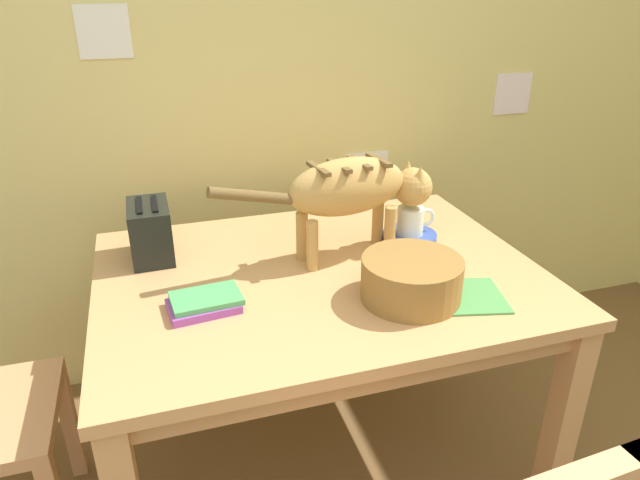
% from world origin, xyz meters
% --- Properties ---
extents(wall_rear, '(4.52, 0.11, 2.50)m').
position_xyz_m(wall_rear, '(0.00, 2.10, 1.25)').
color(wall_rear, '#E3D27B').
rests_on(wall_rear, ground_plane).
extents(dining_table, '(1.28, 0.96, 0.73)m').
position_xyz_m(dining_table, '(-0.07, 1.38, 0.64)').
color(dining_table, tan).
rests_on(dining_table, ground_plane).
extents(cat, '(0.71, 0.18, 0.31)m').
position_xyz_m(cat, '(0.07, 1.46, 0.94)').
color(cat, tan).
rests_on(cat, dining_table).
extents(saucer_bowl, '(0.18, 0.18, 0.03)m').
position_xyz_m(saucer_bowl, '(0.27, 1.48, 0.74)').
color(saucer_bowl, '#3552AF').
rests_on(saucer_bowl, dining_table).
extents(coffee_mug, '(0.13, 0.09, 0.09)m').
position_xyz_m(coffee_mug, '(0.27, 1.48, 0.81)').
color(coffee_mug, white).
rests_on(coffee_mug, saucer_bowl).
extents(magazine, '(0.28, 0.24, 0.01)m').
position_xyz_m(magazine, '(0.24, 1.12, 0.73)').
color(magazine, '#4F994F').
rests_on(magazine, dining_table).
extents(book_stack, '(0.20, 0.14, 0.04)m').
position_xyz_m(book_stack, '(-0.42, 1.27, 0.75)').
color(book_stack, purple).
rests_on(book_stack, dining_table).
extents(wicker_basket, '(0.27, 0.27, 0.12)m').
position_xyz_m(wicker_basket, '(0.12, 1.16, 0.79)').
color(wicker_basket, olive).
rests_on(wicker_basket, dining_table).
extents(toaster, '(0.12, 0.20, 0.18)m').
position_xyz_m(toaster, '(-0.53, 1.63, 0.81)').
color(toaster, black).
rests_on(toaster, dining_table).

